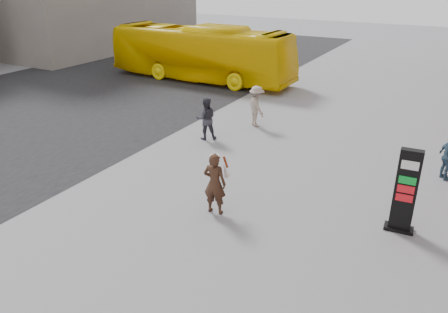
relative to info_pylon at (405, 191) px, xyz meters
The scene contains 7 objects.
ground 4.83m from the info_pylon, 156.29° to the right, with size 100.00×100.00×0.00m, color #9E9EA3.
road 17.61m from the info_pylon, 169.81° to the left, with size 16.00×60.00×0.01m, color black.
info_pylon is the anchor object (origin of this frame).
woman 4.88m from the info_pylon, 161.88° to the right, with size 0.72×0.67×1.77m.
bus 17.75m from the info_pylon, 138.62° to the left, with size 2.72×11.62×3.24m, color yellow.
pedestrian_a 8.46m from the info_pylon, 157.42° to the left, with size 0.82×0.64×1.69m, color #33323B.
pedestrian_b 8.79m from the info_pylon, 140.09° to the left, with size 1.13×0.65×1.74m, color gray.
Camera 1 is at (5.02, -8.78, 6.25)m, focal length 35.00 mm.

